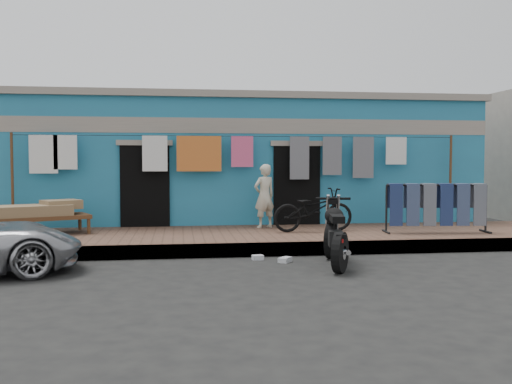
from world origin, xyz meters
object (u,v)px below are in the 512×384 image
object	(u,v)px
motorcycle	(336,232)
jeans_rack	(436,207)
seated_person	(264,196)
bicycle	(313,205)
charpoy	(41,218)

from	to	relation	value
motorcycle	jeans_rack	size ratio (longest dim) A/B	0.80
seated_person	bicycle	bearing A→B (deg)	113.45
seated_person	bicycle	distance (m)	1.24
motorcycle	charpoy	bearing A→B (deg)	162.36
charpoy	jeans_rack	xyz separation A→B (m)	(8.05, -0.76, 0.20)
motorcycle	bicycle	bearing A→B (deg)	94.77
seated_person	motorcycle	bearing A→B (deg)	76.66
bicycle	charpoy	size ratio (longest dim) A/B	0.81
charpoy	jeans_rack	bearing A→B (deg)	-5.40
charpoy	jeans_rack	distance (m)	8.09
seated_person	charpoy	distance (m)	4.70
motorcycle	jeans_rack	bearing A→B (deg)	46.69
motorcycle	jeans_rack	distance (m)	3.40
bicycle	motorcycle	xyz separation A→B (m)	(-0.23, -2.57, -0.26)
bicycle	jeans_rack	xyz separation A→B (m)	(2.48, -0.54, -0.03)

